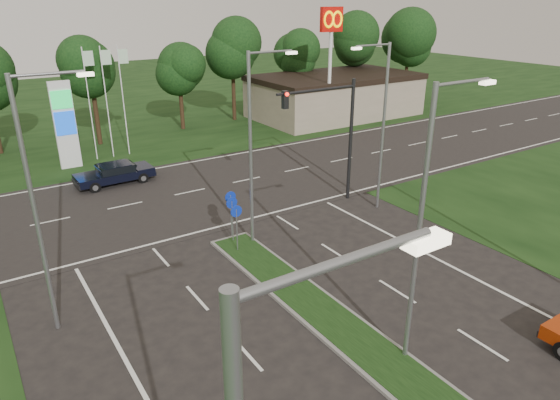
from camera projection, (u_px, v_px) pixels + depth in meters
verge_far at (66, 108)px, 54.16m from camera, size 160.00×50.00×0.02m
cross_road at (175, 195)px, 30.09m from camera, size 160.00×12.00×0.02m
commercial_building at (335, 96)px, 49.79m from camera, size 16.00×9.00×4.00m
streetlight_median_near at (425, 216)px, 14.71m from camera, size 2.53×0.22×9.00m
streetlight_median_far at (254, 141)px, 22.48m from camera, size 2.53×0.22×9.00m
streetlight_left_far at (39, 196)px, 16.22m from camera, size 2.53×0.22×9.00m
streetlight_right_far at (381, 119)px, 26.42m from camera, size 2.53×0.22×9.00m
traffic_signal at (333, 124)px, 27.32m from camera, size 5.10×0.42×7.00m
median_signs at (233, 211)px, 23.54m from camera, size 1.16×1.76×2.38m
gas_pylon at (68, 122)px, 34.00m from camera, size 5.80×1.26×8.00m
mcdonalds_sign at (331, 37)px, 42.39m from camera, size 2.20×0.47×10.40m
treeline_far at (93, 55)px, 39.94m from camera, size 6.00×6.00×9.90m
navy_sedan at (115, 173)px, 31.74m from camera, size 4.80×2.10×1.30m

